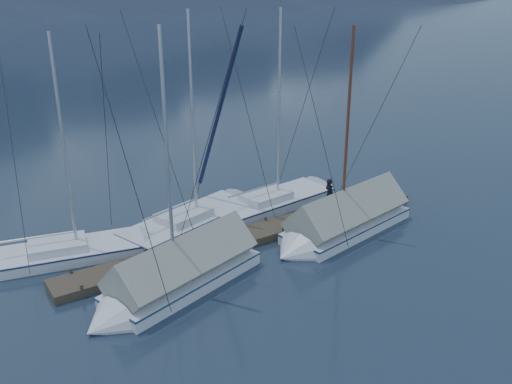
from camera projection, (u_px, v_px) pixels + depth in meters
ground at (282, 255)px, 22.79m from camera, size 1000.00×1000.00×0.00m
dock at (256, 235)px, 24.31m from camera, size 18.00×1.50×0.54m
mooring_posts at (247, 233)px, 23.97m from camera, size 15.12×1.52×0.35m
sailboat_open_left at (91, 250)px, 22.83m from camera, size 7.83×3.74×9.99m
sailboat_open_mid at (205, 215)px, 26.20m from camera, size 8.38×4.55×10.67m
sailboat_open_right at (286, 199)px, 28.23m from camera, size 8.26×3.52×10.64m
sailboat_covered_near at (339, 224)px, 24.52m from camera, size 8.11×3.83×10.15m
sailboat_covered_far at (172, 279)px, 19.92m from camera, size 7.77×4.30×10.45m
person at (329, 194)px, 26.30m from camera, size 0.39×0.58×1.55m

